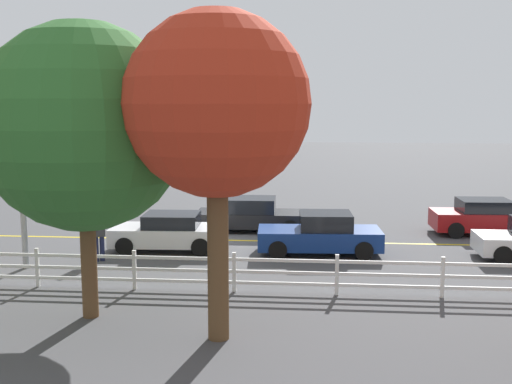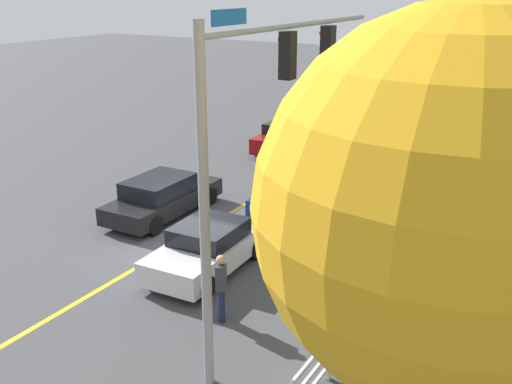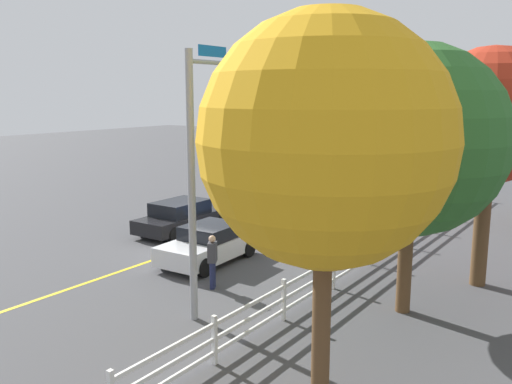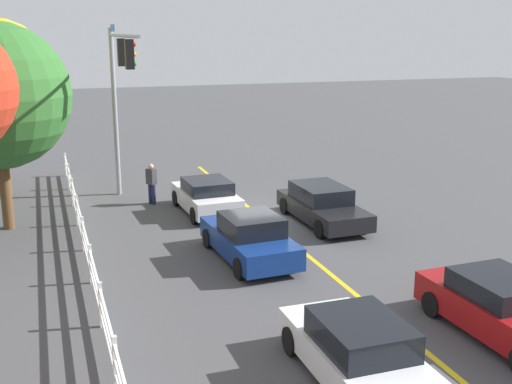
{
  "view_description": "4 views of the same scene",
  "coord_description": "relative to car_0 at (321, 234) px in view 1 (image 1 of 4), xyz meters",
  "views": [
    {
      "loc": [
        -3.72,
        24.02,
        5.38
      ],
      "look_at": [
        -1.7,
        1.34,
        2.11
      ],
      "focal_mm": 44.54,
      "sensor_mm": 36.0,
      "label": 1
    },
    {
      "loc": [
        13.64,
        10.54,
        7.59
      ],
      "look_at": [
        -1.25,
        1.78,
        1.49
      ],
      "focal_mm": 41.4,
      "sensor_mm": 36.0,
      "label": 2
    },
    {
      "loc": [
        15.67,
        13.84,
        5.96
      ],
      "look_at": [
        -2.1,
        1.35,
        1.97
      ],
      "focal_mm": 37.62,
      "sensor_mm": 36.0,
      "label": 3
    },
    {
      "loc": [
        -21.79,
        7.73,
        6.94
      ],
      "look_at": [
        -1.91,
        0.91,
        1.58
      ],
      "focal_mm": 44.45,
      "sensor_mm": 36.0,
      "label": 4
    }
  ],
  "objects": [
    {
      "name": "car_2",
      "position": [
        2.85,
        -3.79,
        -0.01
      ],
      "size": [
        4.7,
        1.99,
        1.39
      ],
      "rotation": [
        0.0,
        0.0,
        3.16
      ],
      "color": "black",
      "rests_on": "ground_plane"
    },
    {
      "name": "lane_center_stripe",
      "position": [
        0.05,
        -1.85,
        -0.69
      ],
      "size": [
        28.0,
        0.16,
        0.01
      ],
      "primitive_type": "cube",
      "color": "gold",
      "rests_on": "ground_plane"
    },
    {
      "name": "pedestrian",
      "position": [
        7.49,
        1.74,
        0.24
      ],
      "size": [
        0.48,
        0.43,
        1.69
      ],
      "rotation": [
        0.0,
        0.0,
        2.12
      ],
      "color": "#191E3F",
      "rests_on": "ground_plane"
    },
    {
      "name": "tree_3",
      "position": [
        2.41,
        8.42,
        4.59
      ],
      "size": [
        4.11,
        4.11,
        7.38
      ],
      "color": "brown",
      "rests_on": "ground_plane"
    },
    {
      "name": "car_1",
      "position": [
        -6.83,
        -3.94,
        0.0
      ],
      "size": [
        4.59,
        2.05,
        1.43
      ],
      "rotation": [
        0.0,
        0.0,
        3.17
      ],
      "color": "maroon",
      "rests_on": "ground_plane"
    },
    {
      "name": "tree_0",
      "position": [
        5.84,
        7.23,
        4.07
      ],
      "size": [
        5.08,
        5.08,
        7.31
      ],
      "color": "brown",
      "rests_on": "ground_plane"
    },
    {
      "name": "signal_assembly",
      "position": [
        7.46,
        2.82,
        4.37
      ],
      "size": [
        7.54,
        0.38,
        7.19
      ],
      "color": "gray",
      "rests_on": "ground_plane"
    },
    {
      "name": "car_0",
      "position": [
        0.0,
        0.0,
        0.0
      ],
      "size": [
        4.42,
        2.13,
        1.47
      ],
      "rotation": [
        0.0,
        0.0,
        0.06
      ],
      "color": "navy",
      "rests_on": "ground_plane"
    },
    {
      "name": "white_rail_fence",
      "position": [
        1.05,
        4.84,
        -0.09
      ],
      "size": [
        26.1,
        0.1,
        1.15
      ],
      "color": "white",
      "rests_on": "ground_plane"
    },
    {
      "name": "ground_plane",
      "position": [
        4.05,
        -1.85,
        -0.69
      ],
      "size": [
        120.0,
        120.0,
        0.0
      ],
      "primitive_type": "plane",
      "color": "#444447"
    },
    {
      "name": "car_4",
      "position": [
        5.53,
        -0.05,
        -0.03
      ],
      "size": [
        4.02,
        2.05,
        1.35
      ],
      "rotation": [
        0.0,
        0.0,
        0.04
      ],
      "color": "silver",
      "rests_on": "ground_plane"
    }
  ]
}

